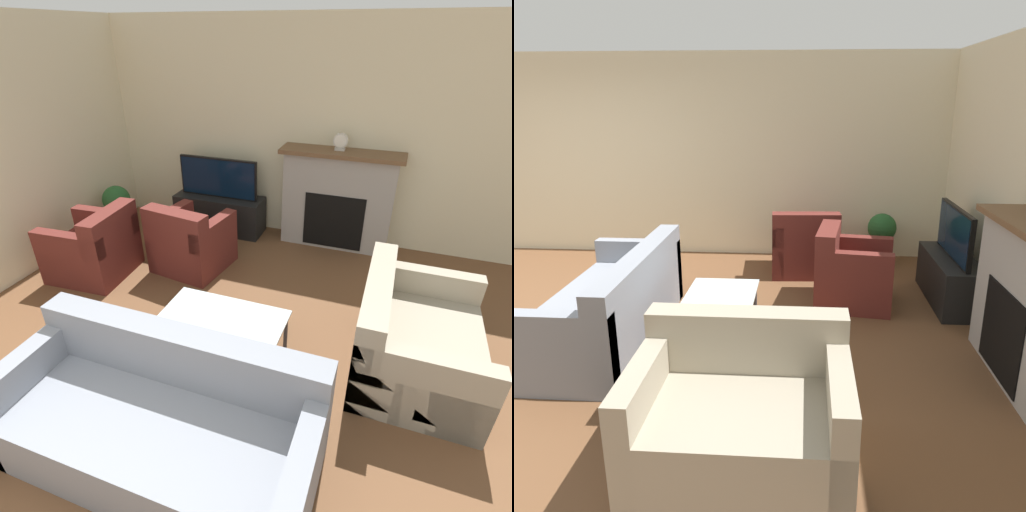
% 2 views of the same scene
% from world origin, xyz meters
% --- Properties ---
extents(wall_left, '(0.06, 7.77, 2.70)m').
position_xyz_m(wall_left, '(-2.51, 2.38, 1.35)').
color(wall_left, beige).
rests_on(wall_left, ground_plane).
extents(tv_stand, '(1.24, 0.44, 0.50)m').
position_xyz_m(tv_stand, '(-0.87, 4.47, 0.25)').
color(tv_stand, black).
rests_on(tv_stand, ground_plane).
extents(tv, '(1.10, 0.06, 0.54)m').
position_xyz_m(tv, '(-0.87, 4.47, 0.77)').
color(tv, black).
rests_on(tv, tv_stand).
extents(couch_sectional, '(2.06, 0.89, 0.82)m').
position_xyz_m(couch_sectional, '(0.22, 1.16, 0.29)').
color(couch_sectional, gray).
rests_on(couch_sectional, ground_plane).
extents(couch_loveseat, '(0.95, 1.28, 0.82)m').
position_xyz_m(couch_loveseat, '(1.74, 2.54, 0.29)').
color(couch_loveseat, '#9E937F').
rests_on(couch_loveseat, ground_plane).
extents(armchair_by_window, '(0.87, 0.86, 0.82)m').
position_xyz_m(armchair_by_window, '(-1.73, 2.89, 0.30)').
color(armchair_by_window, '#5B231E').
rests_on(armchair_by_window, ground_plane).
extents(armchair_accent, '(0.87, 0.87, 0.82)m').
position_xyz_m(armchair_accent, '(-0.76, 3.39, 0.30)').
color(armchair_accent, '#5B231E').
rests_on(armchair_accent, ground_plane).
extents(coffee_table, '(1.06, 0.64, 0.40)m').
position_xyz_m(coffee_table, '(0.21, 2.14, 0.36)').
color(coffee_table, '#333338').
rests_on(coffee_table, ground_plane).
extents(potted_plant, '(0.38, 0.38, 0.67)m').
position_xyz_m(potted_plant, '(-2.17, 3.91, 0.40)').
color(potted_plant, '#AD704C').
rests_on(potted_plant, ground_plane).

